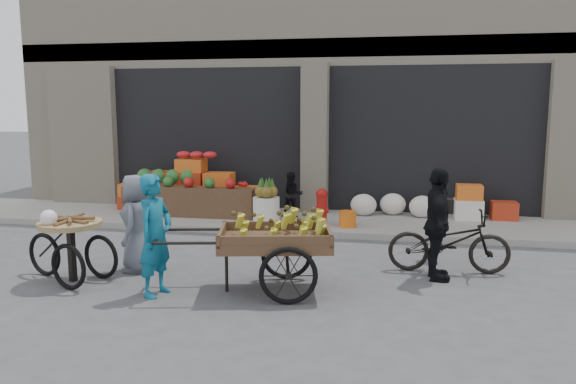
% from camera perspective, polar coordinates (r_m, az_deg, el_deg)
% --- Properties ---
extents(ground, '(80.00, 80.00, 0.00)m').
position_cam_1_polar(ground, '(7.50, -2.91, -9.78)').
color(ground, '#424244').
rests_on(ground, ground).
extents(sidewalk, '(18.00, 2.20, 0.12)m').
position_cam_1_polar(sidewalk, '(11.37, 2.05, -3.04)').
color(sidewalk, gray).
rests_on(sidewalk, ground).
extents(building, '(14.00, 6.45, 7.00)m').
position_cam_1_polar(building, '(15.07, 4.51, 12.48)').
color(building, beige).
rests_on(building, ground).
extents(fruit_display, '(3.10, 1.12, 1.24)m').
position_cam_1_polar(fruit_display, '(12.16, -9.36, 0.54)').
color(fruit_display, '#B03018').
rests_on(fruit_display, sidewalk).
extents(pineapple_bin, '(0.52, 0.52, 0.50)m').
position_cam_1_polar(pineapple_bin, '(10.97, -2.22, -1.83)').
color(pineapple_bin, silver).
rests_on(pineapple_bin, sidewalk).
extents(fire_hydrant, '(0.22, 0.22, 0.71)m').
position_cam_1_polar(fire_hydrant, '(10.71, 3.45, -1.38)').
color(fire_hydrant, '#A5140F').
rests_on(fire_hydrant, sidewalk).
extents(orange_bucket, '(0.32, 0.32, 0.30)m').
position_cam_1_polar(orange_bucket, '(10.65, 6.08, -2.74)').
color(orange_bucket, orange).
rests_on(orange_bucket, sidewalk).
extents(right_bay_goods, '(3.35, 0.60, 0.70)m').
position_cam_1_polar(right_bay_goods, '(11.80, 15.17, -1.19)').
color(right_bay_goods, silver).
rests_on(right_bay_goods, sidewalk).
extents(seated_person, '(0.51, 0.43, 0.93)m').
position_cam_1_polar(seated_person, '(11.44, 0.41, -0.30)').
color(seated_person, black).
rests_on(seated_person, sidewalk).
extents(banana_cart, '(2.57, 1.46, 1.01)m').
position_cam_1_polar(banana_cart, '(7.21, -1.74, -4.46)').
color(banana_cart, brown).
rests_on(banana_cart, ground).
extents(vendor_woman, '(0.48, 0.63, 1.55)m').
position_cam_1_polar(vendor_woman, '(7.25, -13.33, -4.30)').
color(vendor_woman, '#105E7D').
rests_on(vendor_woman, ground).
extents(tricycle_cart, '(1.46, 1.05, 0.95)m').
position_cam_1_polar(tricycle_cart, '(8.20, -21.22, -4.66)').
color(tricycle_cart, '#9E7F51').
rests_on(tricycle_cart, ground).
extents(vendor_grey, '(0.55, 0.75, 1.41)m').
position_cam_1_polar(vendor_grey, '(8.40, -15.15, -3.08)').
color(vendor_grey, slate).
rests_on(vendor_grey, ground).
extents(bicycle, '(1.74, 0.67, 0.90)m').
position_cam_1_polar(bicycle, '(8.42, 16.03, -4.86)').
color(bicycle, black).
rests_on(bicycle, ground).
extents(cyclist, '(0.42, 0.93, 1.56)m').
position_cam_1_polar(cyclist, '(7.94, 14.93, -3.18)').
color(cyclist, black).
rests_on(cyclist, ground).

